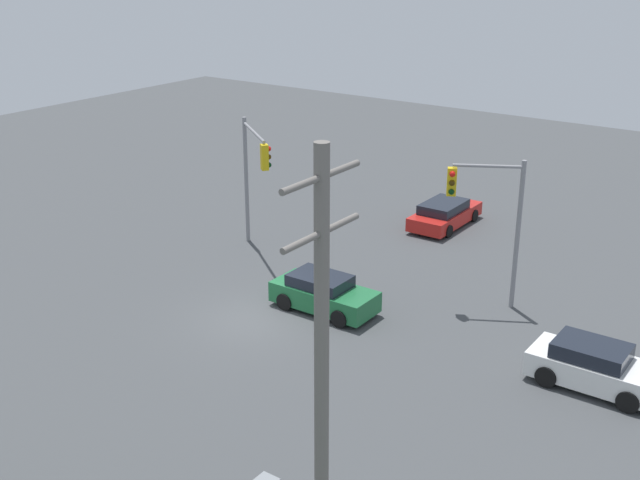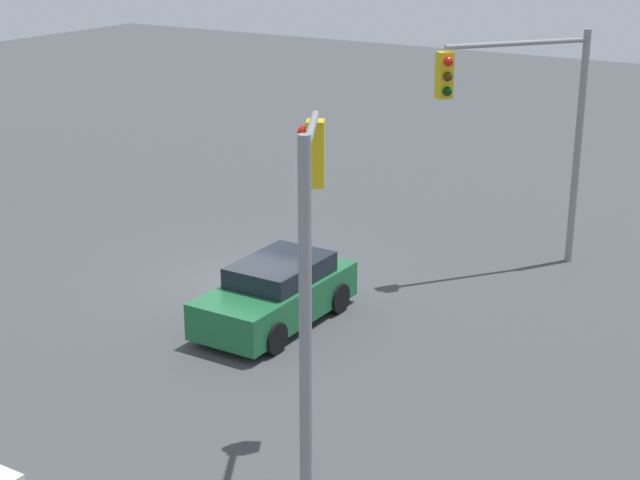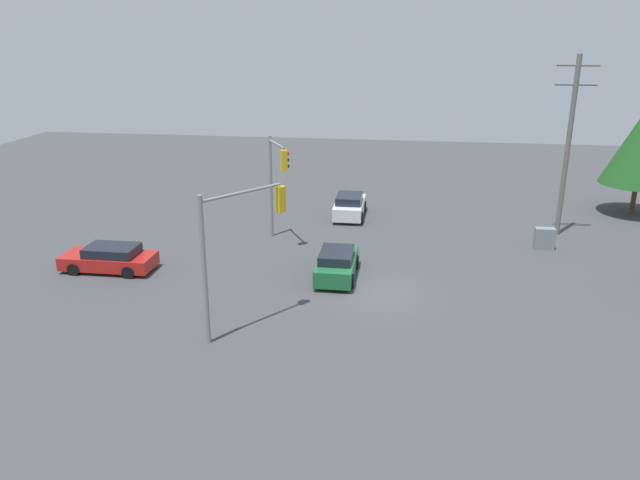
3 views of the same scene
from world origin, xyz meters
name	(u,v)px [view 2 (image 2 of 3)]	position (x,y,z in m)	size (l,w,h in m)	color
ground_plane	(242,282)	(0.00, 0.00, 0.00)	(80.00, 80.00, 0.00)	#424447
sedan_green	(277,294)	(2.09, -1.56, 0.68)	(1.86, 4.02, 1.40)	#1E6638
traffic_signal_main	(525,110)	(5.21, 4.34, 4.01)	(2.58, 3.30, 5.82)	gray
traffic_signal_cross	(309,245)	(5.96, -6.32, 3.90)	(1.58, 2.52, 5.78)	gray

